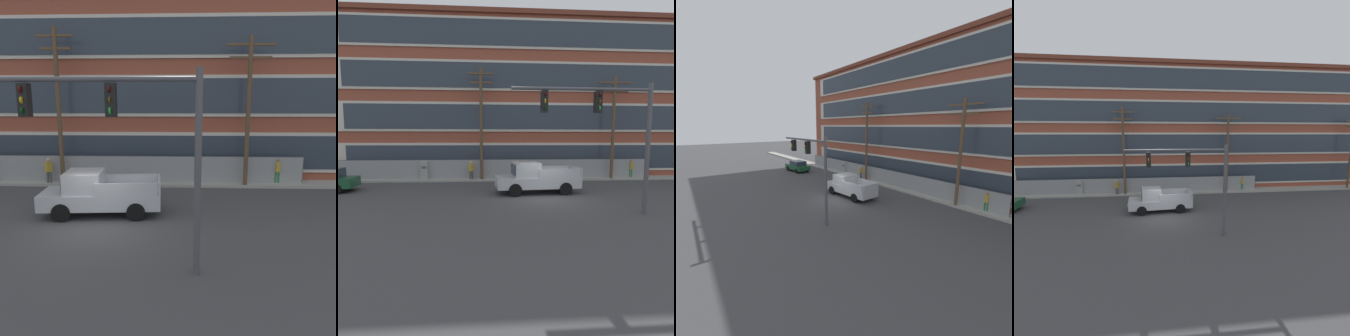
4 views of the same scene
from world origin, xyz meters
TOP-DOWN VIEW (x-y plane):
  - ground_plane at (0.00, 0.00)m, footprint 160.00×160.00m
  - sidewalk_building_side at (0.00, 7.71)m, footprint 80.00×1.71m
  - brick_mill_building at (4.13, 13.27)m, footprint 44.91×10.00m
  - chain_link_fence at (-3.15, 7.71)m, footprint 28.07×0.06m
  - traffic_signal_mast at (1.99, -3.30)m, footprint 6.27×0.43m
  - pickup_truck_silver at (-0.32, 1.91)m, footprint 5.48×2.37m
  - utility_pole_near_corner at (-3.90, 7.27)m, footprint 2.19×0.26m
  - utility_pole_midblock at (7.27, 7.15)m, footprint 2.78×0.26m
  - electrical_cabinet at (-8.69, 7.58)m, footprint 0.58×0.43m
  - pedestrian_near_cabinet at (-4.76, 7.23)m, footprint 0.42×0.47m
  - pedestrian_by_fence at (9.33, 7.73)m, footprint 0.32×0.41m

SIDE VIEW (x-z plane):
  - ground_plane at x=0.00m, z-range 0.00..0.00m
  - sidewalk_building_side at x=0.00m, z-range 0.00..0.16m
  - electrical_cabinet at x=-8.69m, z-range 0.00..1.65m
  - chain_link_fence at x=-3.15m, z-range 0.02..1.80m
  - pickup_truck_silver at x=-0.32m, z-range -0.05..1.95m
  - pedestrian_near_cabinet at x=-4.76m, z-range 0.13..1.82m
  - pedestrian_by_fence at x=9.33m, z-range 0.13..1.82m
  - traffic_signal_mast at x=1.99m, z-range 1.29..7.19m
  - utility_pole_midblock at x=7.27m, z-range 0.52..9.23m
  - utility_pole_near_corner at x=-3.90m, z-range 0.43..9.71m
  - brick_mill_building at x=4.13m, z-range 0.01..14.45m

